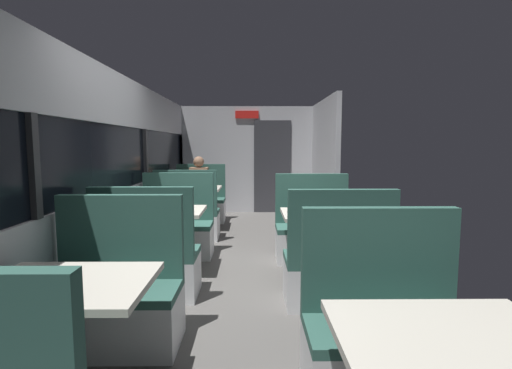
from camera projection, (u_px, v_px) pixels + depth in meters
ground_plane at (242, 279)px, 4.22m from camera, size 3.30×9.20×0.02m
carriage_window_panel_left at (107, 179)px, 4.08m from camera, size 0.09×8.48×2.30m
carriage_end_bulkhead at (250, 160)px, 8.27m from camera, size 2.90×0.11×2.30m
carriage_aisle_panel_right at (324, 162)px, 7.09m from camera, size 0.08×2.40×2.30m
dining_table_near_window at (67, 300)px, 2.06m from camera, size 0.90×0.70×0.74m
bench_near_window_facing_entry at (115, 302)px, 2.79m from camera, size 0.95×0.50×1.10m
dining_table_mid_window at (164, 218)px, 4.33m from camera, size 0.90×0.70×0.74m
bench_mid_window_facing_end at (148, 264)px, 3.66m from camera, size 0.95×0.50×1.10m
bench_mid_window_facing_entry at (177, 231)px, 5.05m from camera, size 0.95×0.50×1.10m
dining_table_far_window at (194, 193)px, 6.59m from camera, size 0.90×0.70×0.74m
bench_far_window_facing_end at (188, 218)px, 5.93m from camera, size 0.95×0.50×1.10m
bench_far_window_facing_entry at (200, 204)px, 7.32m from camera, size 0.95×0.50×1.10m
dining_table_front_aisle at (451, 360)px, 1.48m from camera, size 0.90×0.70×0.74m
bench_front_aisle_facing_entry at (386, 343)px, 2.21m from camera, size 0.95×0.50×1.10m
dining_table_rear_aisle at (323, 222)px, 4.14m from camera, size 0.90×0.70×0.74m
bench_rear_aisle_facing_end at (337, 270)px, 3.48m from camera, size 0.95×0.50×1.10m
bench_rear_aisle_facing_entry at (313, 234)px, 4.87m from camera, size 0.95×0.50×1.10m
seated_passenger at (200, 194)px, 7.23m from camera, size 0.47×0.55×1.26m
coffee_cup_primary at (146, 208)px, 4.17m from camera, size 0.07×0.07×0.09m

